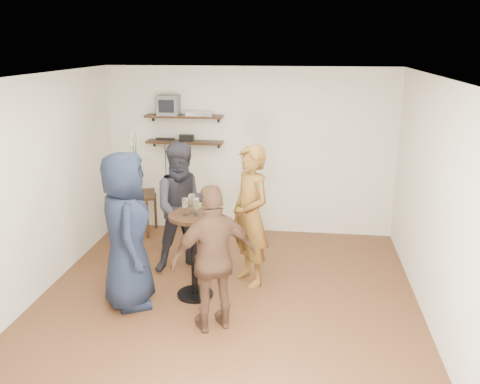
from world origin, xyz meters
The scene contains 18 objects.
room centered at (0.00, 0.00, 1.30)m, with size 4.58×5.08×2.68m.
shelf_upper centered at (-1.00, 2.38, 1.85)m, with size 1.20×0.25×0.04m, color black.
shelf_lower centered at (-1.00, 2.38, 1.45)m, with size 1.20×0.25×0.04m, color black.
crt_monitor centered at (-1.23, 2.38, 2.02)m, with size 0.32×0.30×0.30m, color #59595B.
dvd_deck centered at (-0.75, 2.38, 1.90)m, with size 0.40×0.24×0.06m, color silver.
radio centered at (-0.97, 2.38, 1.52)m, with size 0.22×0.10×0.10m, color black.
power_strip centered at (-1.32, 2.42, 1.48)m, with size 0.30×0.05×0.03m, color black.
side_table centered at (-1.74, 2.15, 0.54)m, with size 0.68×0.68×0.65m.
vase_lilies centered at (-1.74, 2.15, 0.98)m, with size 0.20×0.21×1.04m.
drinks_table centered at (-0.39, 0.19, 0.66)m, with size 0.57×0.57×1.04m.
wine_glass_fl centered at (-0.47, 0.16, 1.18)m, with size 0.07×0.07×0.21m.
wine_glass_fr centered at (-0.34, 0.15, 1.17)m, with size 0.07×0.07×0.20m.
wine_glass_bl centered at (-0.42, 0.26, 1.19)m, with size 0.07×0.07×0.22m.
wine_glass_br centered at (-0.35, 0.21, 1.17)m, with size 0.06×0.06×0.19m.
person_plaid centered at (0.22, 0.64, 0.89)m, with size 0.65×0.43×1.78m, color #B72C14.
person_dark centered at (-0.67, 0.90, 0.87)m, with size 0.84×0.66×1.73m, color black.
person_navy centered at (-1.10, -0.10, 0.91)m, with size 0.89×0.58×1.82m, color black.
person_brown centered at (-0.03, -0.48, 0.79)m, with size 0.93×0.39×1.59m, color #482E1F.
Camera 1 is at (0.86, -5.23, 2.96)m, focal length 38.00 mm.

